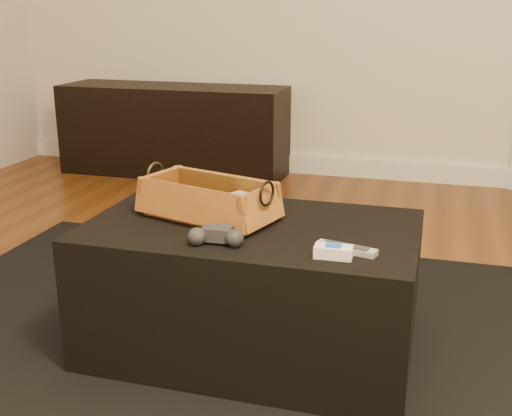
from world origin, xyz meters
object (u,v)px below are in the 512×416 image
(media_cabinet, at_px, (174,130))
(silver_remote, at_px, (346,248))
(tv_remote, at_px, (200,210))
(wicker_basket, at_px, (208,202))
(cream_gadget, at_px, (333,251))
(ottoman, at_px, (252,287))
(game_controller, at_px, (216,236))

(media_cabinet, distance_m, silver_remote, 2.68)
(tv_remote, height_order, wicker_basket, wicker_basket)
(wicker_basket, xyz_separation_m, cream_gadget, (0.43, -0.22, -0.03))
(tv_remote, distance_m, silver_remote, 0.51)
(ottoman, bearing_deg, cream_gadget, -34.81)
(ottoman, height_order, silver_remote, silver_remote)
(wicker_basket, height_order, cream_gadget, wicker_basket)
(media_cabinet, xyz_separation_m, silver_remote, (1.47, -2.24, 0.15))
(ottoman, relative_size, game_controller, 6.14)
(media_cabinet, xyz_separation_m, cream_gadget, (1.44, -2.29, 0.16))
(ottoman, bearing_deg, media_cabinet, 118.90)
(silver_remote, bearing_deg, game_controller, -172.49)
(media_cabinet, relative_size, game_controller, 9.04)
(wicker_basket, bearing_deg, media_cabinet, 115.97)
(wicker_basket, bearing_deg, silver_remote, -20.39)
(game_controller, bearing_deg, wicker_basket, 115.39)
(tv_remote, xyz_separation_m, silver_remote, (0.48, -0.16, -0.02))
(ottoman, distance_m, wicker_basket, 0.30)
(media_cabinet, distance_m, ottoman, 2.39)
(media_cabinet, relative_size, cream_gadget, 14.51)
(ottoman, bearing_deg, game_controller, -102.99)
(media_cabinet, relative_size, silver_remote, 8.50)
(media_cabinet, height_order, cream_gadget, media_cabinet)
(ottoman, distance_m, cream_gadget, 0.41)
(silver_remote, xyz_separation_m, cream_gadget, (-0.03, -0.05, 0.01))
(ottoman, height_order, game_controller, game_controller)
(media_cabinet, relative_size, tv_remote, 6.45)
(ottoman, relative_size, silver_remote, 5.78)
(ottoman, distance_m, silver_remote, 0.41)
(ottoman, xyz_separation_m, game_controller, (-0.04, -0.19, 0.24))
(media_cabinet, relative_size, ottoman, 1.47)
(ottoman, height_order, wicker_basket, wicker_basket)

